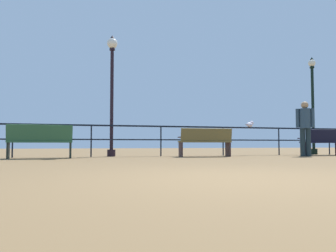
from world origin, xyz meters
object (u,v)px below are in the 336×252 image
bench_near_right (205,140)px  person_by_bench (305,125)px  bench_near_left (40,140)px  seagull_on_rail (250,124)px  lamppost_center (112,83)px  bench_far_right (324,141)px  lamppost_right (313,102)px

bench_near_right → person_by_bench: person_by_bench is taller
bench_near_left → seagull_on_rail: seagull_on_rail is taller
bench_near_left → seagull_on_rail: 7.10m
bench_near_left → lamppost_center: bearing=28.1°
person_by_bench → seagull_on_rail: size_ratio=4.02×
bench_near_right → person_by_bench: size_ratio=0.94×
seagull_on_rail → bench_far_right: bearing=-20.5°
bench_far_right → lamppost_center: (-7.35, 1.11, 1.90)m
bench_near_right → bench_far_right: bearing=-0.1°
person_by_bench → seagull_on_rail: bearing=130.1°
bench_near_right → lamppost_right: bearing=12.4°
lamppost_center → bench_far_right: bearing=-8.6°
lamppost_right → lamppost_center: bearing=180.0°
bench_far_right → lamppost_right: bearing=66.8°
lamppost_center → lamppost_right: lamppost_center is taller
lamppost_right → bench_far_right: bearing=-113.2°
lamppost_center → lamppost_right: (7.83, -0.00, -0.35)m
lamppost_right → seagull_on_rail: 3.06m
lamppost_center → person_by_bench: (6.14, -1.65, -1.37)m
bench_near_right → lamppost_right: 5.36m
bench_near_left → bench_far_right: bearing=0.0°
lamppost_right → person_by_bench: (-1.69, -1.65, -1.02)m
bench_near_left → seagull_on_rail: bearing=7.4°
bench_far_right → seagull_on_rail: size_ratio=3.58×
bench_near_right → lamppost_center: size_ratio=0.42×
bench_far_right → person_by_bench: 1.43m
bench_far_right → lamppost_right: size_ratio=0.42×
bench_far_right → person_by_bench: size_ratio=0.89×
person_by_bench → seagull_on_rail: 1.88m
seagull_on_rail → lamppost_center: bearing=177.6°
bench_near_left → person_by_bench: bearing=-3.7°
bench_near_right → seagull_on_rail: (2.11, 0.90, 0.59)m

